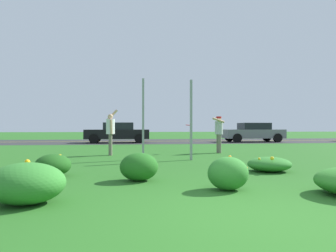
{
  "coord_description": "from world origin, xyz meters",
  "views": [
    {
      "loc": [
        -1.51,
        -3.42,
        1.11
      ],
      "look_at": [
        -0.03,
        8.63,
        1.16
      ],
      "focal_mm": 32.07,
      "sensor_mm": 36.0,
      "label": 1
    }
  ],
  "objects_px": {
    "person_thrower_white_shirt": "(111,130)",
    "car_gray_center_left": "(253,132)",
    "sign_post_by_roadside": "(191,120)",
    "car_black_center_right": "(118,132)",
    "frisbee_red": "(189,125)",
    "person_catcher_red_cap_gray_shirt": "(219,131)",
    "sign_post_near_path": "(143,119)"
  },
  "relations": [
    {
      "from": "sign_post_near_path",
      "to": "car_black_center_right",
      "type": "xyz_separation_m",
      "value": [
        -1.38,
        11.58,
        -0.65
      ]
    },
    {
      "from": "frisbee_red",
      "to": "car_black_center_right",
      "type": "bearing_deg",
      "value": 110.3
    },
    {
      "from": "car_gray_center_left",
      "to": "car_black_center_right",
      "type": "relative_size",
      "value": 1.0
    },
    {
      "from": "sign_post_by_roadside",
      "to": "car_black_center_right",
      "type": "distance_m",
      "value": 12.29
    },
    {
      "from": "car_black_center_right",
      "to": "car_gray_center_left",
      "type": "bearing_deg",
      "value": 0.0
    },
    {
      "from": "person_catcher_red_cap_gray_shirt",
      "to": "car_black_center_right",
      "type": "bearing_deg",
      "value": 117.0
    },
    {
      "from": "person_catcher_red_cap_gray_shirt",
      "to": "car_gray_center_left",
      "type": "xyz_separation_m",
      "value": [
        5.47,
        9.29,
        -0.22
      ]
    },
    {
      "from": "car_black_center_right",
      "to": "sign_post_by_roadside",
      "type": "bearing_deg",
      "value": -75.91
    },
    {
      "from": "sign_post_near_path",
      "to": "frisbee_red",
      "type": "distance_m",
      "value": 3.1
    },
    {
      "from": "sign_post_by_roadside",
      "to": "car_black_center_right",
      "type": "xyz_separation_m",
      "value": [
        -2.99,
        11.9,
        -0.62
      ]
    },
    {
      "from": "sign_post_near_path",
      "to": "car_black_center_right",
      "type": "height_order",
      "value": "sign_post_near_path"
    },
    {
      "from": "person_catcher_red_cap_gray_shirt",
      "to": "car_gray_center_left",
      "type": "distance_m",
      "value": 10.78
    },
    {
      "from": "frisbee_red",
      "to": "person_catcher_red_cap_gray_shirt",
      "type": "bearing_deg",
      "value": -1.89
    },
    {
      "from": "car_gray_center_left",
      "to": "car_black_center_right",
      "type": "bearing_deg",
      "value": 180.0
    },
    {
      "from": "person_thrower_white_shirt",
      "to": "car_black_center_right",
      "type": "bearing_deg",
      "value": 90.9
    },
    {
      "from": "frisbee_red",
      "to": "sign_post_near_path",
      "type": "bearing_deg",
      "value": -131.26
    },
    {
      "from": "car_black_center_right",
      "to": "person_thrower_white_shirt",
      "type": "bearing_deg",
      "value": -89.1
    },
    {
      "from": "person_catcher_red_cap_gray_shirt",
      "to": "car_black_center_right",
      "type": "xyz_separation_m",
      "value": [
        -4.73,
        9.29,
        -0.22
      ]
    },
    {
      "from": "sign_post_by_roadside",
      "to": "frisbee_red",
      "type": "xyz_separation_m",
      "value": [
        0.43,
        2.65,
        -0.16
      ]
    },
    {
      "from": "sign_post_by_roadside",
      "to": "person_thrower_white_shirt",
      "type": "bearing_deg",
      "value": 143.29
    },
    {
      "from": "person_catcher_red_cap_gray_shirt",
      "to": "frisbee_red",
      "type": "height_order",
      "value": "person_catcher_red_cap_gray_shirt"
    },
    {
      "from": "sign_post_by_roadside",
      "to": "car_black_center_right",
      "type": "relative_size",
      "value": 0.6
    },
    {
      "from": "sign_post_near_path",
      "to": "sign_post_by_roadside",
      "type": "bearing_deg",
      "value": -11.42
    },
    {
      "from": "sign_post_near_path",
      "to": "frisbee_red",
      "type": "bearing_deg",
      "value": 48.74
    },
    {
      "from": "sign_post_by_roadside",
      "to": "car_gray_center_left",
      "type": "relative_size",
      "value": 0.6
    },
    {
      "from": "sign_post_by_roadside",
      "to": "person_catcher_red_cap_gray_shirt",
      "type": "relative_size",
      "value": 1.72
    },
    {
      "from": "sign_post_by_roadside",
      "to": "car_gray_center_left",
      "type": "bearing_deg",
      "value": 58.79
    },
    {
      "from": "frisbee_red",
      "to": "car_black_center_right",
      "type": "relative_size",
      "value": 0.06
    },
    {
      "from": "car_gray_center_left",
      "to": "car_black_center_right",
      "type": "height_order",
      "value": "same"
    },
    {
      "from": "person_thrower_white_shirt",
      "to": "car_gray_center_left",
      "type": "distance_m",
      "value": 14.03
    },
    {
      "from": "sign_post_near_path",
      "to": "frisbee_red",
      "type": "height_order",
      "value": "sign_post_near_path"
    },
    {
      "from": "sign_post_by_roadside",
      "to": "person_thrower_white_shirt",
      "type": "height_order",
      "value": "sign_post_by_roadside"
    }
  ]
}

